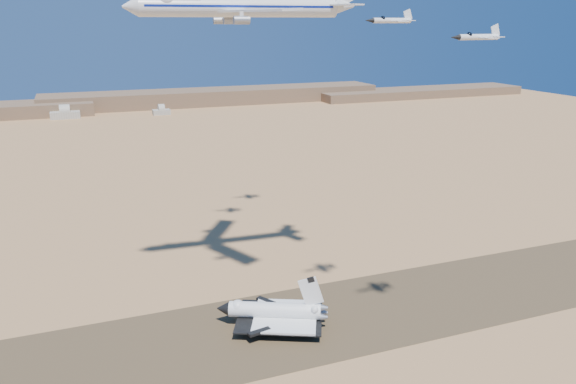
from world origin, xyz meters
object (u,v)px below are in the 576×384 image
object	(u,v)px
carrier_747	(234,7)
crew_b	(313,328)
shuttle	(274,312)
chase_jet_d	(270,9)
chase_jet_b	(477,37)
crew_c	(305,326)
chase_jet_c	(247,8)
crew_a	(306,332)
chase_jet_a	(391,20)

from	to	relation	value
carrier_747	crew_b	distance (m)	108.30
shuttle	crew_b	world-z (taller)	shuttle
shuttle	chase_jet_d	distance (m)	135.83
shuttle	chase_jet_b	bearing A→B (deg)	-17.77
crew_b	crew_c	world-z (taller)	crew_c
shuttle	chase_jet_d	world-z (taller)	chase_jet_d
crew_b	chase_jet_c	xyz separation A→B (m)	(2.72, 75.69, 102.72)
shuttle	crew_a	size ratio (longest dim) A/B	20.80
carrier_747	crew_b	xyz separation A→B (m)	(14.61, -33.54, -101.93)
crew_b	chase_jet_c	world-z (taller)	chase_jet_c
crew_a	chase_jet_a	size ratio (longest dim) A/B	0.12
crew_a	crew_c	xyz separation A→B (m)	(1.09, 3.70, 0.03)
crew_b	chase_jet_b	bearing A→B (deg)	-158.32
crew_c	chase_jet_a	world-z (taller)	chase_jet_a
carrier_747	crew_a	bearing A→B (deg)	-68.53
crew_c	chase_jet_c	world-z (taller)	chase_jet_c
chase_jet_c	chase_jet_d	bearing A→B (deg)	62.41
crew_c	chase_jet_b	size ratio (longest dim) A/B	0.12
chase_jet_a	chase_jet_c	xyz separation A→B (m)	(-15.87, 84.57, 4.96)
carrier_747	crew_b	size ratio (longest dim) A/B	43.95
crew_a	crew_c	distance (m)	3.86
crew_b	chase_jet_d	bearing A→B (deg)	-35.00
crew_a	crew_c	world-z (taller)	crew_c
crew_a	chase_jet_d	bearing A→B (deg)	2.71
chase_jet_a	chase_jet_b	size ratio (longest dim) A/B	0.98
carrier_747	chase_jet_c	world-z (taller)	carrier_747
crew_a	chase_jet_a	distance (m)	100.36
carrier_747	crew_c	size ratio (longest dim) A/B	41.11
crew_a	chase_jet_d	world-z (taller)	chase_jet_d
crew_c	chase_jet_a	size ratio (longest dim) A/B	0.12
shuttle	chase_jet_a	bearing A→B (deg)	-4.56
shuttle	chase_jet_b	world-z (taller)	chase_jet_b
shuttle	crew_a	distance (m)	13.03
chase_jet_c	chase_jet_d	world-z (taller)	chase_jet_d
crew_b	chase_jet_a	xyz separation A→B (m)	(18.59, -8.89, 97.76)
crew_a	chase_jet_d	distance (m)	143.68
chase_jet_c	chase_jet_d	size ratio (longest dim) A/B	0.93
chase_jet_d	carrier_747	bearing A→B (deg)	-112.70
chase_jet_d	shuttle	bearing A→B (deg)	-103.06
crew_b	chase_jet_c	size ratio (longest dim) A/B	0.12
chase_jet_a	chase_jet_b	world-z (taller)	chase_jet_a
shuttle	chase_jet_d	xyz separation A→B (m)	(30.32, 88.16, 98.79)
chase_jet_b	chase_jet_c	xyz separation A→B (m)	(-28.30, 106.43, 9.02)
carrier_747	crew_c	xyz separation A→B (m)	(12.51, -31.85, -101.87)
crew_a	chase_jet_b	distance (m)	103.77
crew_b	chase_jet_c	distance (m)	127.62
crew_b	chase_jet_a	world-z (taller)	chase_jet_a
crew_a	carrier_747	bearing A→B (deg)	33.50
crew_a	crew_b	distance (m)	3.77
crew_a	chase_jet_d	xyz separation A→B (m)	(22.55, 97.83, 102.78)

